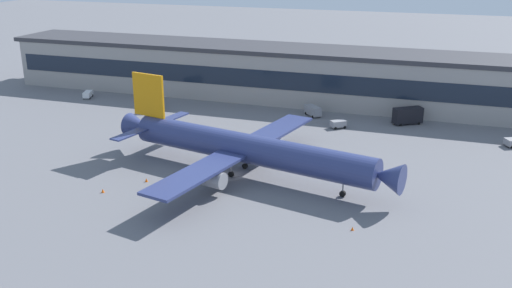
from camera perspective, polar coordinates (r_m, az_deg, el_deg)
name	(u,v)px	position (r m, az deg, el deg)	size (l,w,h in m)	color
ground_plane	(232,176)	(108.14, -2.41, -3.22)	(600.00, 600.00, 0.00)	slate
terminal_building	(307,75)	(159.85, 5.17, 6.94)	(181.96, 18.95, 14.82)	#9E9993
airliner	(245,148)	(106.91, -1.11, -0.41)	(59.22, 50.95, 17.02)	navy
follow_me_car	(88,94)	(170.97, -16.56, 4.84)	(3.29, 4.78, 1.85)	white
crew_van	(313,110)	(146.78, 5.73, 3.40)	(5.17, 5.29, 2.55)	gray
stair_truck	(153,102)	(154.06, -10.33, 4.14)	(4.32, 6.46, 3.55)	black
catering_truck	(407,115)	(143.69, 14.97, 2.83)	(7.39, 6.25, 4.15)	black
baggage_tug	(338,124)	(137.47, 8.26, 2.03)	(4.06, 3.82, 1.85)	gray
traffic_cone_0	(146,180)	(107.27, -10.97, -3.57)	(0.57, 0.57, 0.71)	#F2590C
traffic_cone_1	(103,191)	(104.43, -15.16, -4.55)	(0.57, 0.57, 0.71)	#F2590C
traffic_cone_2	(353,228)	(89.35, 9.69, -8.38)	(0.46, 0.46, 0.58)	#F2590C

